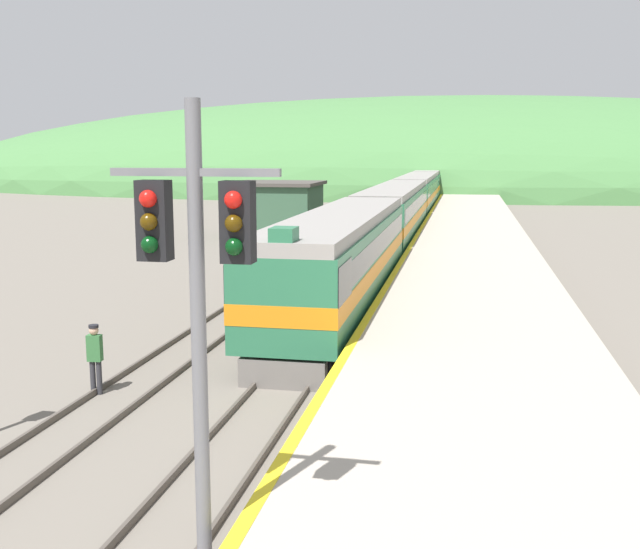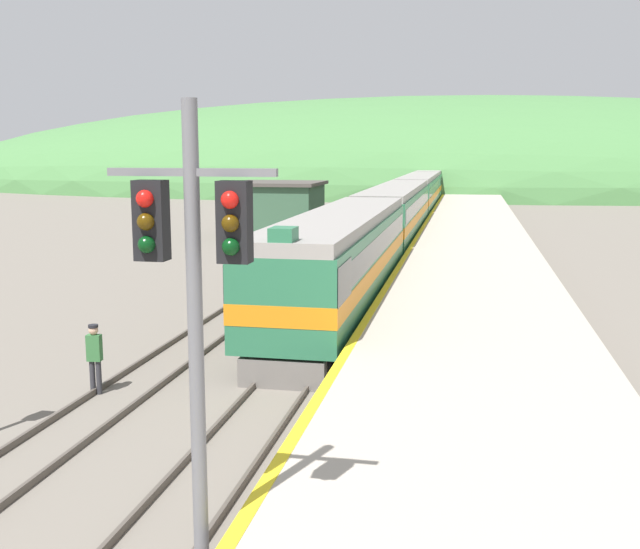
{
  "view_description": "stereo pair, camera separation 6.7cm",
  "coord_description": "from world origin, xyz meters",
  "px_view_note": "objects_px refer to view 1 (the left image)",
  "views": [
    {
      "loc": [
        4.62,
        -4.88,
        6.2
      ],
      "look_at": [
        0.11,
        18.17,
        2.29
      ],
      "focal_mm": 42.0,
      "sensor_mm": 36.0,
      "label": 1
    },
    {
      "loc": [
        4.68,
        -4.87,
        6.2
      ],
      "look_at": [
        0.11,
        18.17,
        2.29
      ],
      "focal_mm": 42.0,
      "sensor_mm": 36.0,
      "label": 2
    }
  ],
  "objects_px": {
    "carriage_fourth": "(430,183)",
    "track_worker": "(95,354)",
    "carriage_second": "(395,213)",
    "express_train_lead_car": "(340,260)",
    "carriage_third": "(418,194)",
    "signal_mast_main": "(197,289)",
    "carriage_fifth": "(437,177)"
  },
  "relations": [
    {
      "from": "carriage_third",
      "to": "signal_mast_main",
      "type": "relative_size",
      "value": 3.24
    },
    {
      "from": "carriage_second",
      "to": "carriage_third",
      "type": "xyz_separation_m",
      "value": [
        0.0,
        23.02,
        0.0
      ]
    },
    {
      "from": "carriage_fifth",
      "to": "carriage_third",
      "type": "bearing_deg",
      "value": -90.0
    },
    {
      "from": "track_worker",
      "to": "signal_mast_main",
      "type": "bearing_deg",
      "value": -54.38
    },
    {
      "from": "carriage_second",
      "to": "track_worker",
      "type": "relative_size",
      "value": 12.1
    },
    {
      "from": "carriage_third",
      "to": "carriage_fourth",
      "type": "distance_m",
      "value": 23.02
    },
    {
      "from": "carriage_third",
      "to": "carriage_fifth",
      "type": "height_order",
      "value": "same"
    },
    {
      "from": "express_train_lead_car",
      "to": "carriage_fourth",
      "type": "xyz_separation_m",
      "value": [
        0.0,
        67.82,
        -0.01
      ]
    },
    {
      "from": "express_train_lead_car",
      "to": "carriage_third",
      "type": "relative_size",
      "value": 0.87
    },
    {
      "from": "carriage_fourth",
      "to": "signal_mast_main",
      "type": "height_order",
      "value": "signal_mast_main"
    },
    {
      "from": "track_worker",
      "to": "express_train_lead_car",
      "type": "bearing_deg",
      "value": 66.58
    },
    {
      "from": "express_train_lead_car",
      "to": "carriage_fourth",
      "type": "relative_size",
      "value": 0.87
    },
    {
      "from": "carriage_fifth",
      "to": "carriage_second",
      "type": "bearing_deg",
      "value": -90.0
    },
    {
      "from": "carriage_fourth",
      "to": "track_worker",
      "type": "height_order",
      "value": "carriage_fourth"
    },
    {
      "from": "carriage_second",
      "to": "carriage_fifth",
      "type": "bearing_deg",
      "value": 90.0
    },
    {
      "from": "express_train_lead_car",
      "to": "carriage_third",
      "type": "distance_m",
      "value": 44.79
    },
    {
      "from": "carriage_second",
      "to": "carriage_fourth",
      "type": "xyz_separation_m",
      "value": [
        0.0,
        46.05,
        0.0
      ]
    },
    {
      "from": "carriage_third",
      "to": "express_train_lead_car",
      "type": "bearing_deg",
      "value": -90.0
    },
    {
      "from": "track_worker",
      "to": "carriage_second",
      "type": "bearing_deg",
      "value": 81.94
    },
    {
      "from": "express_train_lead_car",
      "to": "track_worker",
      "type": "relative_size",
      "value": 10.48
    },
    {
      "from": "express_train_lead_car",
      "to": "carriage_second",
      "type": "relative_size",
      "value": 0.87
    },
    {
      "from": "carriage_second",
      "to": "carriage_third",
      "type": "distance_m",
      "value": 23.02
    },
    {
      "from": "carriage_second",
      "to": "signal_mast_main",
      "type": "xyz_separation_m",
      "value": [
        1.3,
        -40.53,
        2.35
      ]
    },
    {
      "from": "carriage_fifth",
      "to": "signal_mast_main",
      "type": "height_order",
      "value": "signal_mast_main"
    },
    {
      "from": "track_worker",
      "to": "carriage_fourth",
      "type": "bearing_deg",
      "value": 86.66
    },
    {
      "from": "express_train_lead_car",
      "to": "signal_mast_main",
      "type": "height_order",
      "value": "signal_mast_main"
    },
    {
      "from": "express_train_lead_car",
      "to": "track_worker",
      "type": "height_order",
      "value": "express_train_lead_car"
    },
    {
      "from": "carriage_third",
      "to": "carriage_fifth",
      "type": "bearing_deg",
      "value": 90.0
    },
    {
      "from": "carriage_second",
      "to": "carriage_third",
      "type": "height_order",
      "value": "same"
    },
    {
      "from": "carriage_second",
      "to": "carriage_fourth",
      "type": "bearing_deg",
      "value": 90.0
    },
    {
      "from": "signal_mast_main",
      "to": "carriage_fourth",
      "type": "bearing_deg",
      "value": 90.86
    },
    {
      "from": "carriage_fifth",
      "to": "track_worker",
      "type": "xyz_separation_m",
      "value": [
        -4.58,
        -101.41,
        -1.06
      ]
    }
  ]
}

